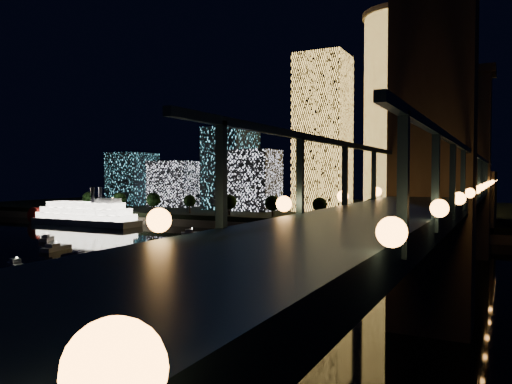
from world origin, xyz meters
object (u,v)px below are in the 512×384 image
Objects in this scene: truss_bridge at (449,206)px; riverboat at (81,215)px; tower_cylindrical at (401,113)px; tower_rectangular at (323,133)px.

riverboat is (-157.69, 62.62, -11.84)m from truss_bridge.
tower_cylindrical is 1.53× the size of riverboat.
riverboat is (-89.76, -62.53, -36.92)m from tower_rectangular.
tower_rectangular reaches higher than truss_bridge.
tower_rectangular is (-35.13, -2.70, -7.65)m from tower_cylindrical.
truss_bridge is at bearing -75.61° from tower_cylindrical.
tower_rectangular is at bearing -175.60° from tower_cylindrical.
tower_rectangular is at bearing 118.49° from truss_bridge.
tower_rectangular is 0.27× the size of truss_bridge.
truss_bridge is (67.93, -125.15, -25.08)m from tower_rectangular.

